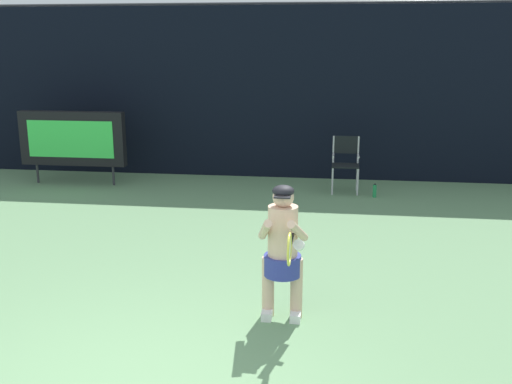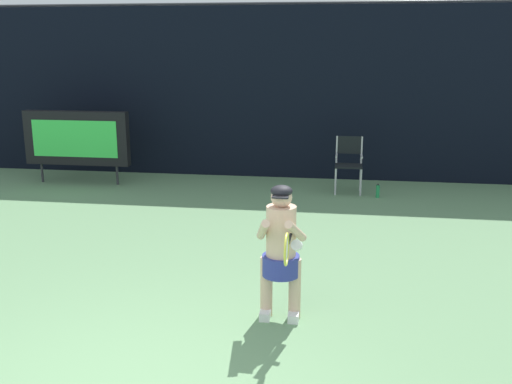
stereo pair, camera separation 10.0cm
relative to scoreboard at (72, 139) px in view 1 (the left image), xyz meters
The scene contains 6 objects.
backdrop_screen 4.00m from the scoreboard, 18.65° to the left, with size 18.00×0.12×3.66m.
scoreboard is the anchor object (origin of this frame).
umpire_chair 5.53m from the scoreboard, ahead, with size 0.52×0.44×1.08m.
water_bottle 6.14m from the scoreboard, ahead, with size 0.07×0.07×0.27m.
tennis_player 7.34m from the scoreboard, 49.06° to the right, with size 0.53×0.61×1.43m.
tennis_racket 7.86m from the scoreboard, 51.24° to the right, with size 0.03×0.60×0.31m.
Camera 1 is at (1.60, -4.03, 2.81)m, focal length 41.34 mm.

